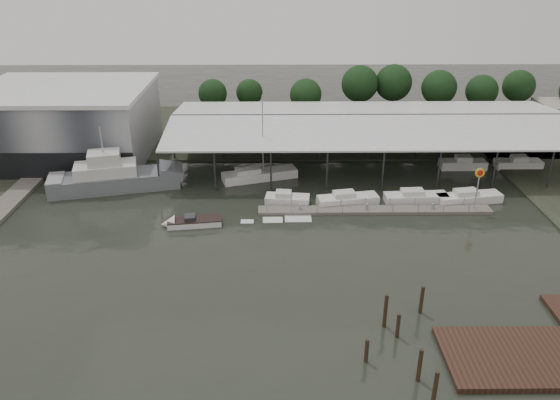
{
  "coord_description": "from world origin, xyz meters",
  "views": [
    {
      "loc": [
        3.04,
        -48.83,
        29.06
      ],
      "look_at": [
        3.59,
        8.08,
        2.5
      ],
      "focal_mm": 35.0,
      "sensor_mm": 36.0,
      "label": 1
    }
  ],
  "objects_px": {
    "grey_trawler": "(116,177)",
    "white_sailboat": "(258,175)",
    "speedboat_underway": "(189,222)",
    "shell_fuel_sign": "(479,181)"
  },
  "relations": [
    {
      "from": "shell_fuel_sign",
      "to": "white_sailboat",
      "type": "distance_m",
      "value": 28.36
    },
    {
      "from": "speedboat_underway",
      "to": "grey_trawler",
      "type": "bearing_deg",
      "value": -51.35
    },
    {
      "from": "grey_trawler",
      "to": "white_sailboat",
      "type": "bearing_deg",
      "value": -4.24
    },
    {
      "from": "white_sailboat",
      "to": "speedboat_underway",
      "type": "distance_m",
      "value": 15.54
    },
    {
      "from": "grey_trawler",
      "to": "speedboat_underway",
      "type": "xyz_separation_m",
      "value": [
        11.07,
        -10.61,
        -1.19
      ]
    },
    {
      "from": "grey_trawler",
      "to": "white_sailboat",
      "type": "relative_size",
      "value": 1.5
    },
    {
      "from": "shell_fuel_sign",
      "to": "white_sailboat",
      "type": "xyz_separation_m",
      "value": [
        -26.24,
        10.24,
        -3.29
      ]
    },
    {
      "from": "grey_trawler",
      "to": "speedboat_underway",
      "type": "distance_m",
      "value": 15.38
    },
    {
      "from": "speedboat_underway",
      "to": "white_sailboat",
      "type": "bearing_deg",
      "value": -126.6
    },
    {
      "from": "shell_fuel_sign",
      "to": "speedboat_underway",
      "type": "relative_size",
      "value": 0.31
    }
  ]
}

